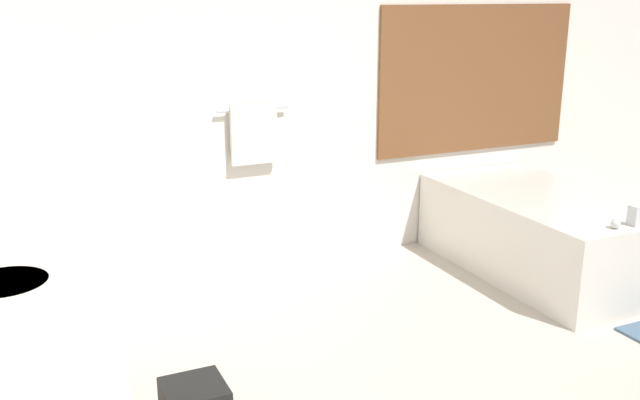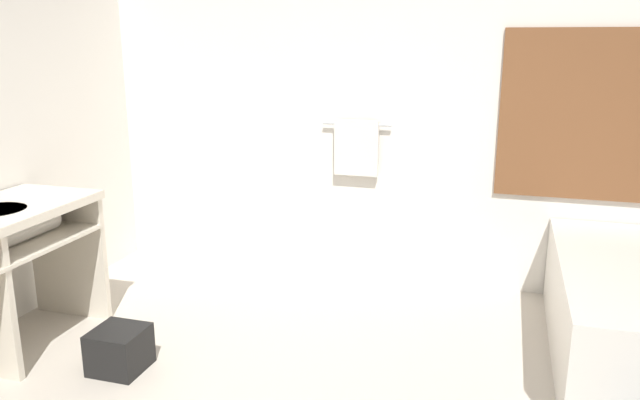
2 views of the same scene
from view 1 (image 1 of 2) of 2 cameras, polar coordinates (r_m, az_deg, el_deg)
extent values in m
cube|color=white|center=(4.91, -2.39, 9.94)|extent=(7.40, 0.06, 2.70)
cube|color=brown|center=(5.63, 12.44, 9.44)|extent=(1.70, 0.02, 1.10)
cylinder|color=silver|center=(4.76, -5.41, 7.27)|extent=(0.50, 0.02, 0.02)
cube|color=silver|center=(4.78, -5.31, 5.24)|extent=(0.32, 0.04, 0.40)
cube|color=beige|center=(2.71, -23.83, -8.24)|extent=(0.59, 1.59, 0.05)
cube|color=beige|center=(2.80, -23.37, -11.93)|extent=(0.56, 1.51, 0.02)
cylinder|color=white|center=(2.94, -23.90, -6.91)|extent=(0.32, 0.32, 0.10)
cube|color=beige|center=(3.59, -23.41, -9.62)|extent=(0.54, 0.04, 0.80)
cylinder|color=silver|center=(2.41, -22.15, -14.44)|extent=(0.13, 0.44, 0.13)
cylinder|color=silver|center=(3.13, -22.97, -7.36)|extent=(0.13, 0.44, 0.13)
cube|color=silver|center=(5.20, 17.33, -2.54)|extent=(0.93, 1.70, 0.56)
ellipsoid|color=white|center=(5.16, 17.45, -1.18)|extent=(0.67, 1.22, 0.30)
cube|color=silver|center=(4.60, 23.81, -1.17)|extent=(0.04, 0.07, 0.12)
sphere|color=silver|center=(4.51, 22.57, -1.76)|extent=(0.06, 0.06, 0.06)
camera|label=2|loc=(2.57, 62.46, 4.48)|focal=35.00mm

